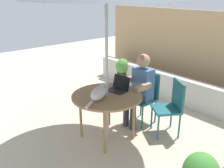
# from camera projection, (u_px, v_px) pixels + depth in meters

# --- Properties ---
(ground_plane) EXTENTS (14.00, 14.00, 0.00)m
(ground_plane) POSITION_uv_depth(u_px,v_px,m) (107.00, 137.00, 4.00)
(ground_plane) COLOR #BCAD93
(fence_back) EXTENTS (5.23, 0.08, 1.81)m
(fence_back) POSITION_uv_depth(u_px,v_px,m) (201.00, 56.00, 5.27)
(fence_back) COLOR tan
(fence_back) RESTS_ON ground
(planter_wall_low) EXTENTS (4.71, 0.20, 0.55)m
(planter_wall_low) POSITION_uv_depth(u_px,v_px,m) (181.00, 91.00, 5.11)
(planter_wall_low) COLOR beige
(planter_wall_low) RESTS_ON ground
(patio_table) EXTENTS (1.05, 1.05, 0.73)m
(patio_table) POSITION_uv_depth(u_px,v_px,m) (107.00, 99.00, 3.77)
(patio_table) COLOR #9E754C
(patio_table) RESTS_ON ground
(chair_occupied) EXTENTS (0.40, 0.40, 0.88)m
(chair_occupied) POSITION_uv_depth(u_px,v_px,m) (146.00, 93.00, 4.36)
(chair_occupied) COLOR #1E606B
(chair_occupied) RESTS_ON ground
(chair_empty) EXTENTS (0.55, 0.55, 0.88)m
(chair_empty) POSITION_uv_depth(u_px,v_px,m) (172.00, 104.00, 3.96)
(chair_empty) COLOR #1E606B
(chair_empty) RESTS_ON ground
(person_seated) EXTENTS (0.48, 0.48, 1.22)m
(person_seated) POSITION_uv_depth(u_px,v_px,m) (140.00, 86.00, 4.20)
(person_seated) COLOR #4C72A5
(person_seated) RESTS_ON ground
(laptop) EXTENTS (0.33, 0.29, 0.21)m
(laptop) POSITION_uv_depth(u_px,v_px,m) (119.00, 86.00, 3.92)
(laptop) COLOR black
(laptop) RESTS_ON patio_table
(cat) EXTENTS (0.37, 0.59, 0.17)m
(cat) POSITION_uv_depth(u_px,v_px,m) (99.00, 93.00, 3.62)
(cat) COLOR silver
(cat) RESTS_ON patio_table
(potted_plant_by_chair) EXTENTS (0.34, 0.34, 0.65)m
(potted_plant_by_chair) POSITION_uv_depth(u_px,v_px,m) (122.00, 70.00, 6.15)
(potted_plant_by_chair) COLOR #33383D
(potted_plant_by_chair) RESTS_ON ground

